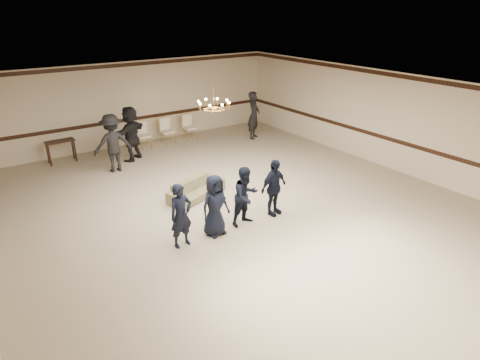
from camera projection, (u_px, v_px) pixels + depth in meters
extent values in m
cube|color=tan|center=(235.00, 207.00, 11.30)|extent=(12.00, 14.00, 0.01)
cube|color=black|center=(235.00, 91.00, 10.04)|extent=(12.00, 14.00, 0.01)
cube|color=beige|center=(134.00, 103.00, 15.95)|extent=(12.00, 0.01, 3.20)
cube|color=beige|center=(382.00, 119.00, 13.82)|extent=(0.01, 14.00, 3.20)
cube|color=black|center=(136.00, 119.00, 16.17)|extent=(12.00, 0.02, 0.14)
cube|color=black|center=(130.00, 64.00, 15.35)|extent=(12.00, 0.02, 0.14)
imported|color=black|center=(181.00, 216.00, 9.24)|extent=(0.59, 0.41, 1.54)
imported|color=black|center=(215.00, 205.00, 9.71)|extent=(0.80, 0.57, 1.54)
imported|color=black|center=(246.00, 196.00, 10.19)|extent=(0.81, 0.66, 1.54)
imported|color=black|center=(274.00, 188.00, 10.66)|extent=(0.95, 0.52, 1.54)
imported|color=#77744F|center=(196.00, 189.00, 11.81)|extent=(1.95, 1.27, 0.53)
imported|color=black|center=(113.00, 143.00, 13.41)|extent=(1.30, 0.81, 1.94)
imported|color=black|center=(131.00, 134.00, 14.41)|extent=(1.82, 1.47, 1.94)
imported|color=black|center=(254.00, 115.00, 16.79)|extent=(0.84, 0.80, 1.94)
cube|color=black|center=(61.00, 151.00, 14.38)|extent=(0.97, 0.42, 0.81)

